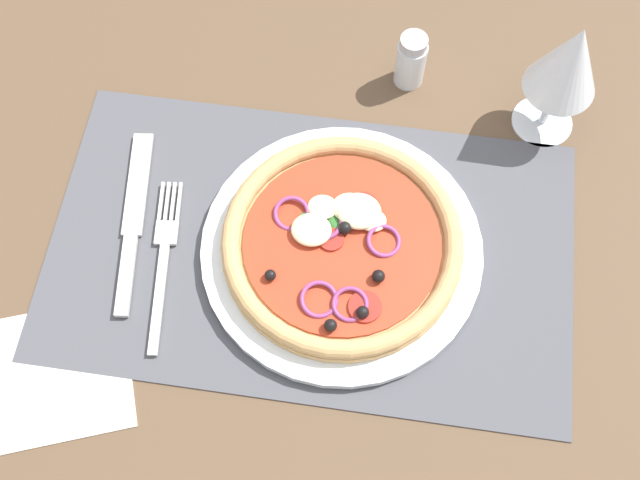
{
  "coord_description": "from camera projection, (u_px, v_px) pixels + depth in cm",
  "views": [
    {
      "loc": [
        5.32,
        -30.72,
        70.26
      ],
      "look_at": [
        0.91,
        0.0,
        2.43
      ],
      "focal_mm": 43.98,
      "sensor_mm": 36.0,
      "label": 1
    }
  ],
  "objects": [
    {
      "name": "fork",
      "position": [
        164.0,
        255.0,
        0.76
      ],
      "size": [
        3.64,
        18.05,
        0.44
      ],
      "rotation": [
        0.0,
        0.0,
        1.69
      ],
      "color": "silver",
      "rests_on": "placemat"
    },
    {
      "name": "wine_glass",
      "position": [
        569.0,
        63.0,
        0.74
      ],
      "size": [
        7.2,
        7.2,
        14.9
      ],
      "color": "silver",
      "rests_on": "ground_plane"
    },
    {
      "name": "plate",
      "position": [
        341.0,
        252.0,
        0.76
      ],
      "size": [
        27.29,
        27.29,
        1.03
      ],
      "primitive_type": "cylinder",
      "color": "white",
      "rests_on": "placemat"
    },
    {
      "name": "pizza",
      "position": [
        342.0,
        244.0,
        0.74
      ],
      "size": [
        23.11,
        23.11,
        2.61
      ],
      "color": "tan",
      "rests_on": "plate"
    },
    {
      "name": "pepper_shaker",
      "position": [
        411.0,
        60.0,
        0.82
      ],
      "size": [
        3.2,
        3.2,
        6.7
      ],
      "color": "silver",
      "rests_on": "ground_plane"
    },
    {
      "name": "placemat",
      "position": [
        311.0,
        248.0,
        0.77
      ],
      "size": [
        51.08,
        30.5,
        0.4
      ],
      "primitive_type": "cube",
      "color": "#4C4C51",
      "rests_on": "ground_plane"
    },
    {
      "name": "napkin",
      "position": [
        52.0,
        374.0,
        0.71
      ],
      "size": [
        17.64,
        16.81,
        0.36
      ],
      "primitive_type": "cube",
      "rotation": [
        0.0,
        0.0,
        0.35
      ],
      "color": "silver",
      "rests_on": "ground_plane"
    },
    {
      "name": "ground_plane",
      "position": [
        311.0,
        254.0,
        0.78
      ],
      "size": [
        190.0,
        140.0,
        2.4
      ],
      "primitive_type": "cube",
      "color": "brown"
    },
    {
      "name": "knife",
      "position": [
        133.0,
        219.0,
        0.78
      ],
      "size": [
        4.23,
        20.04,
        0.62
      ],
      "rotation": [
        0.0,
        0.0,
        1.7
      ],
      "color": "silver",
      "rests_on": "placemat"
    }
  ]
}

